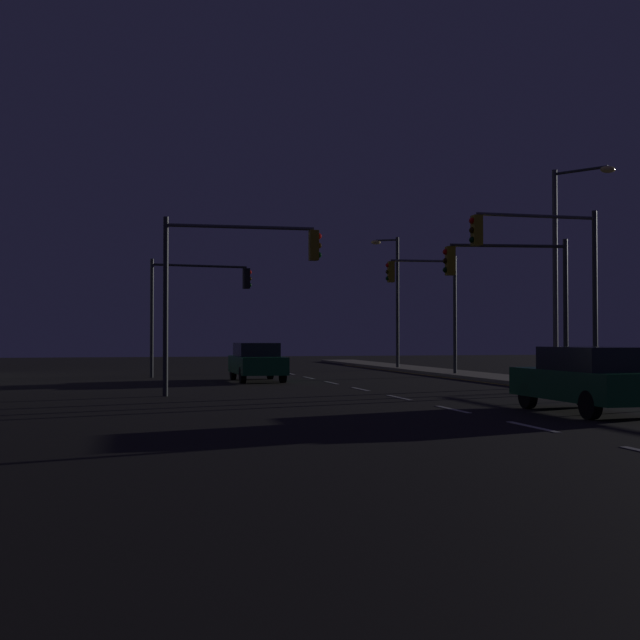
% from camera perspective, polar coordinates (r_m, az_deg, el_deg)
% --- Properties ---
extents(ground_plane, '(112.00, 112.00, 0.00)m').
position_cam_1_polar(ground_plane, '(20.75, 8.87, -6.19)').
color(ground_plane, black).
rests_on(ground_plane, ground).
extents(lane_markings_center, '(0.14, 50.00, 0.01)m').
position_cam_1_polar(lane_markings_center, '(24.01, 5.64, -5.51)').
color(lane_markings_center, silver).
rests_on(lane_markings_center, ground).
extents(lane_edge_line, '(0.14, 53.00, 0.01)m').
position_cam_1_polar(lane_edge_line, '(27.88, 16.33, -4.87)').
color(lane_edge_line, gold).
rests_on(lane_edge_line, ground).
extents(car, '(1.84, 4.41, 1.57)m').
position_cam_1_polar(car, '(20.07, 18.56, -3.96)').
color(car, '#14592D').
rests_on(car, ground).
extents(car_oncoming, '(1.82, 4.40, 1.57)m').
position_cam_1_polar(car_oncoming, '(33.06, -4.52, -2.93)').
color(car_oncoming, '#14592D').
rests_on(car_oncoming, ground).
extents(traffic_light_near_left, '(3.34, 0.54, 5.42)m').
position_cam_1_polar(traffic_light_near_left, '(37.09, 7.51, 2.06)').
color(traffic_light_near_left, '#2D3033').
rests_on(traffic_light_near_left, sidewalk_right).
extents(traffic_light_mid_left, '(4.94, 0.45, 5.49)m').
position_cam_1_polar(traffic_light_mid_left, '(25.07, -6.04, 3.62)').
color(traffic_light_mid_left, '#2D3033').
rests_on(traffic_light_mid_left, ground).
extents(traffic_light_far_right, '(4.25, 0.81, 4.96)m').
position_cam_1_polar(traffic_light_far_right, '(27.47, 13.39, 2.69)').
color(traffic_light_far_right, '#2D3033').
rests_on(traffic_light_far_right, sidewalk_right).
extents(traffic_light_mid_right, '(4.66, 0.73, 5.31)m').
position_cam_1_polar(traffic_light_mid_right, '(36.96, -8.74, 1.86)').
color(traffic_light_mid_right, '#2D3033').
rests_on(traffic_light_mid_right, ground).
extents(traffic_light_near_right, '(4.47, 0.34, 5.78)m').
position_cam_1_polar(traffic_light_near_right, '(26.59, 15.57, 4.04)').
color(traffic_light_near_right, '#2D3033').
rests_on(traffic_light_near_right, sidewalk_right).
extents(street_lamp_corner, '(1.49, 1.85, 7.72)m').
position_cam_1_polar(street_lamp_corner, '(30.09, 16.99, 4.49)').
color(street_lamp_corner, '#4C4C51').
rests_on(street_lamp_corner, sidewalk_right).
extents(street_lamp_across_street, '(1.43, 0.87, 7.22)m').
position_cam_1_polar(street_lamp_across_street, '(44.67, 5.25, 2.16)').
color(street_lamp_across_street, '#2D3033').
rests_on(street_lamp_across_street, sidewalk_right).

